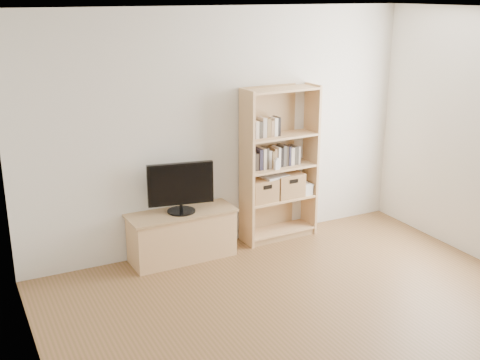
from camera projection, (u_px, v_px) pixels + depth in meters
floor at (357, 354)px, 4.75m from camera, size 4.50×5.00×0.01m
back_wall at (222, 131)px, 6.49m from camera, size 4.50×0.02×2.60m
left_wall at (48, 259)px, 3.39m from camera, size 0.02×5.00×2.60m
ceiling at (380, 14)px, 3.96m from camera, size 4.50×5.00×0.01m
tv_stand at (182, 236)px, 6.38m from camera, size 1.11×0.45×0.50m
bookshelf at (280, 164)px, 6.75m from camera, size 0.89×0.35×1.75m
television at (181, 187)px, 6.22m from camera, size 0.69×0.17×0.54m
books_row_mid at (279, 156)px, 6.74m from camera, size 0.87×0.24×0.23m
books_row_upper at (264, 127)px, 6.55m from camera, size 0.41×0.17×0.21m
baby_monitor at (277, 165)px, 6.62m from camera, size 0.06×0.04×0.11m
basket_left at (262, 190)px, 6.72m from camera, size 0.32×0.27×0.26m
basket_right at (287, 184)px, 6.88m from camera, size 0.34×0.28×0.27m
laptop at (274, 176)px, 6.75m from camera, size 0.33×0.25×0.02m
magazine_stack at (301, 188)px, 6.99m from camera, size 0.18×0.25×0.11m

